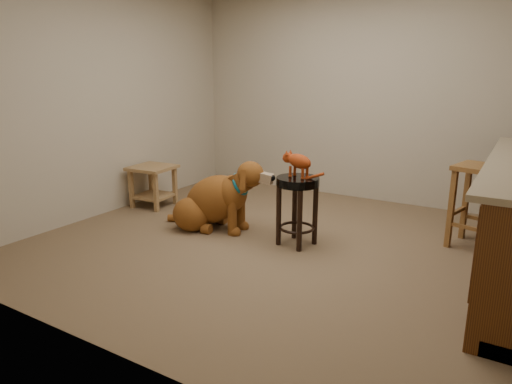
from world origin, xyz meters
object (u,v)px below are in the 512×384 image
Objects in this scene: padded_stool at (297,197)px; side_table at (153,180)px; wood_stool at (477,205)px; tabby_kitten at (297,162)px; golden_retriever at (215,201)px.

padded_stool reaches higher than side_table.
tabby_kitten is (-1.44, -0.78, 0.39)m from wood_stool.
side_table is at bearing -171.30° from wood_stool.
tabby_kitten is at bearing 163.40° from padded_stool.
side_table is (-2.03, 0.25, -0.14)m from padded_stool.
wood_stool is at bearing 11.22° from golden_retriever.
golden_retriever reaches higher than side_table.
tabby_kitten reaches higher than golden_retriever.
padded_stool is 1.52× the size of tabby_kitten.
padded_stool is 0.93m from golden_retriever.
wood_stool is 1.80× the size of tabby_kitten.
tabby_kitten reaches higher than padded_stool.
side_table is 1.15m from golden_retriever.
wood_stool is at bearing 28.70° from padded_stool.
golden_retriever is at bearing -167.01° from tabby_kitten.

